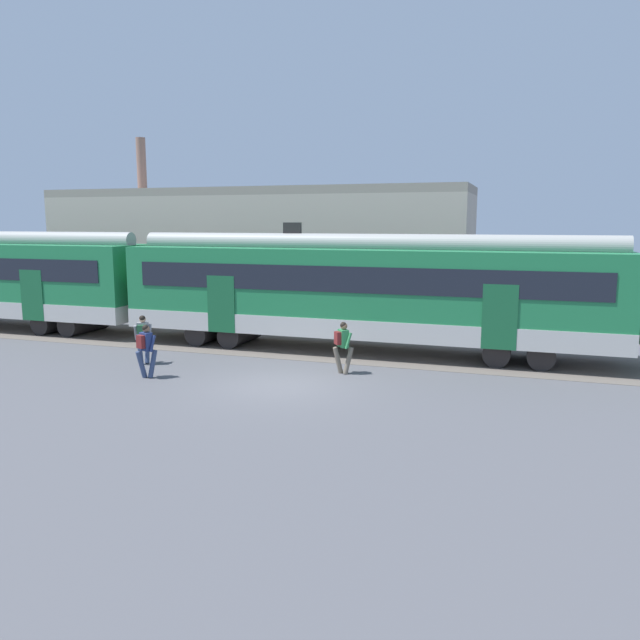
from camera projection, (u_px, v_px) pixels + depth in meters
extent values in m
plane|color=#515156|center=(282.00, 385.00, 18.34)|extent=(160.00, 160.00, 0.00)
cube|color=#605951|center=(111.00, 334.00, 26.56)|extent=(80.00, 4.40, 0.01)
cube|color=#B7B7B2|center=(361.00, 323.00, 22.95)|extent=(18.00, 3.06, 0.70)
cube|color=#1E7542|center=(362.00, 282.00, 22.70)|extent=(18.00, 3.00, 2.40)
cube|color=black|center=(351.00, 280.00, 21.25)|extent=(16.56, 0.03, 0.90)
cube|color=#165731|center=(500.00, 317.00, 19.86)|extent=(1.10, 0.04, 2.10)
cube|color=#165731|center=(221.00, 304.00, 22.97)|extent=(1.10, 0.04, 2.10)
cylinder|color=#9C9C97|center=(362.00, 243.00, 22.49)|extent=(17.64, 0.70, 0.70)
cube|color=black|center=(292.00, 228.00, 23.25)|extent=(0.70, 0.12, 0.40)
cylinder|color=black|center=(541.00, 351.00, 21.07)|extent=(0.90, 2.40, 0.90)
cylinder|color=black|center=(498.00, 348.00, 21.51)|extent=(0.90, 2.40, 0.90)
cylinder|color=black|center=(241.00, 332.00, 24.57)|extent=(0.90, 2.40, 0.90)
cylinder|color=black|center=(210.00, 330.00, 25.01)|extent=(0.90, 2.40, 0.90)
cube|color=#165731|center=(32.00, 295.00, 25.70)|extent=(1.10, 0.04, 2.10)
cylinder|color=black|center=(85.00, 322.00, 26.91)|extent=(0.90, 2.40, 0.90)
cylinder|color=black|center=(59.00, 321.00, 27.35)|extent=(0.90, 2.40, 0.90)
cylinder|color=navy|center=(147.00, 350.00, 21.18)|extent=(0.28, 0.38, 0.87)
cylinder|color=navy|center=(140.00, 352.00, 20.89)|extent=(0.28, 0.38, 0.87)
cube|color=gray|center=(143.00, 331.00, 20.92)|extent=(0.43, 0.36, 0.56)
cylinder|color=gray|center=(136.00, 333.00, 20.83)|extent=(0.18, 0.26, 0.52)
cylinder|color=gray|center=(150.00, 332.00, 21.03)|extent=(0.18, 0.26, 0.52)
sphere|color=tan|center=(142.00, 319.00, 20.88)|extent=(0.22, 0.22, 0.22)
sphere|color=black|center=(142.00, 318.00, 20.86)|extent=(0.20, 0.20, 0.20)
cube|color=#235633|center=(142.00, 331.00, 20.74)|extent=(0.32, 0.26, 0.40)
cylinder|color=navy|center=(153.00, 364.00, 19.21)|extent=(0.27, 0.38, 0.87)
cylinder|color=navy|center=(141.00, 364.00, 19.12)|extent=(0.27, 0.38, 0.87)
cube|color=navy|center=(146.00, 341.00, 19.05)|extent=(0.42, 0.36, 0.56)
cylinder|color=navy|center=(140.00, 343.00, 19.14)|extent=(0.18, 0.26, 0.52)
cylinder|color=navy|center=(153.00, 344.00, 18.98)|extent=(0.18, 0.26, 0.52)
sphere|color=brown|center=(146.00, 329.00, 19.01)|extent=(0.22, 0.22, 0.22)
sphere|color=black|center=(145.00, 328.00, 18.99)|extent=(0.20, 0.20, 0.20)
cube|color=maroon|center=(141.00, 342.00, 18.92)|extent=(0.32, 0.25, 0.40)
cylinder|color=#6B6051|center=(348.00, 361.00, 19.65)|extent=(0.37, 0.34, 0.87)
cylinder|color=#6B6051|center=(338.00, 360.00, 19.71)|extent=(0.37, 0.34, 0.87)
cube|color=#2D7F47|center=(343.00, 338.00, 19.57)|extent=(0.41, 0.43, 0.56)
cylinder|color=#2D7F47|center=(338.00, 339.00, 19.75)|extent=(0.25, 0.23, 0.52)
cylinder|color=#2D7F47|center=(348.00, 341.00, 19.40)|extent=(0.25, 0.23, 0.52)
sphere|color=brown|center=(344.00, 326.00, 19.51)|extent=(0.22, 0.22, 0.22)
sphere|color=black|center=(343.00, 325.00, 19.50)|extent=(0.20, 0.20, 0.20)
cube|color=maroon|center=(338.00, 338.00, 19.50)|extent=(0.30, 0.32, 0.40)
cube|color=#B2A899|center=(254.00, 256.00, 32.27)|extent=(21.89, 5.00, 6.00)
cube|color=gray|center=(253.00, 193.00, 31.76)|extent=(21.89, 5.00, 0.40)
cylinder|color=#8C6656|center=(142.00, 168.00, 33.61)|extent=(0.50, 0.50, 3.20)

